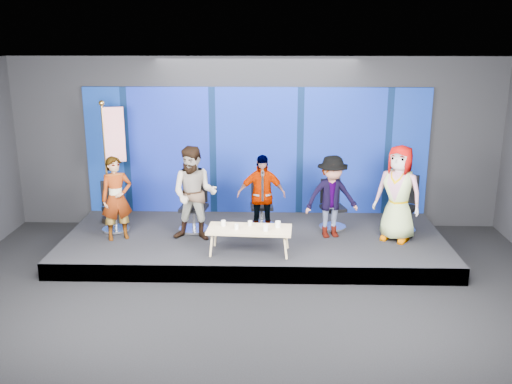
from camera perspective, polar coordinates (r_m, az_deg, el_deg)
ground at (r=8.50m, az=-0.70°, el=-11.99°), size 10.00×10.00×0.00m
room_walls at (r=7.68m, az=-0.76°, el=4.28°), size 10.02×8.02×3.51m
riser at (r=10.72m, az=-0.17°, el=-5.07°), size 7.00×3.00×0.30m
backdrop at (r=11.72m, az=0.04°, el=4.11°), size 7.00×0.08×2.60m
chair_a at (r=11.17m, az=-13.95°, el=-2.19°), size 0.71×0.71×0.95m
panelist_a at (r=10.56m, az=-13.76°, el=-0.63°), size 0.66×0.57×1.53m
chair_b at (r=10.89m, az=-6.18°, el=-2.05°), size 0.66×0.66×1.06m
panelist_b at (r=10.26m, az=-6.18°, el=-0.18°), size 0.90×0.74×1.72m
chair_c at (r=11.07m, az=0.56°, el=-1.88°), size 0.57×0.57×0.94m
panelist_c at (r=10.46m, az=0.54°, el=-0.34°), size 0.92×0.44×1.52m
chair_d at (r=11.06m, az=7.62°, el=-2.03°), size 0.64×0.64×0.94m
panelist_d at (r=10.46m, az=7.57°, el=-0.48°), size 1.09×0.77×1.53m
chair_e at (r=11.12m, az=14.37°, el=-2.06°), size 0.84×0.84×1.08m
panelist_e at (r=10.50m, az=14.04°, el=-0.13°), size 1.02×0.92×1.75m
coffee_table at (r=9.71m, az=-0.66°, el=-3.85°), size 1.46×0.69×0.44m
mug_a at (r=9.82m, az=-3.28°, el=-3.13°), size 0.08×0.08×0.10m
mug_b at (r=9.65m, az=-1.95°, el=-3.49°), size 0.07×0.07×0.09m
mug_c at (r=9.81m, az=-0.59°, el=-3.16°), size 0.07×0.07×0.09m
mug_d at (r=9.57m, az=0.98°, el=-3.61°), size 0.09×0.09×0.10m
mug_e at (r=9.74m, az=2.20°, el=-3.24°), size 0.09×0.09×0.11m
flag_stand at (r=11.41m, az=-14.20°, el=3.21°), size 0.55×0.32×2.42m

